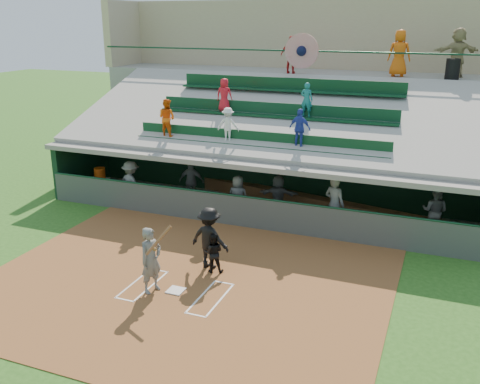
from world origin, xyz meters
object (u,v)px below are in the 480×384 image
at_px(batter_at_plate, 151,260).
at_px(catcher, 213,253).
at_px(water_cooler, 100,173).
at_px(trash_bin, 453,69).
at_px(home_plate, 176,290).
at_px(white_table, 100,187).

distance_m(batter_at_plate, catcher, 1.98).
distance_m(water_cooler, trash_bin, 14.84).
distance_m(home_plate, water_cooler, 9.12).
bearing_deg(white_table, home_plate, -52.55).
xyz_separation_m(home_plate, water_cooler, (-6.70, 6.11, 0.91)).
height_order(catcher, white_table, catcher).
relative_size(catcher, trash_bin, 1.43).
bearing_deg(home_plate, white_table, 137.97).
height_order(water_cooler, trash_bin, trash_bin).
xyz_separation_m(catcher, white_table, (-7.20, 4.63, -0.23)).
height_order(home_plate, white_table, white_table).
bearing_deg(white_table, trash_bin, 14.97).
height_order(home_plate, batter_at_plate, batter_at_plate).
relative_size(home_plate, water_cooler, 0.96).
bearing_deg(water_cooler, trash_bin, 25.38).
bearing_deg(water_cooler, home_plate, -42.35).
xyz_separation_m(white_table, water_cooler, (0.03, 0.04, 0.56)).
bearing_deg(trash_bin, home_plate, -116.85).
relative_size(home_plate, trash_bin, 0.52).
height_order(home_plate, trash_bin, trash_bin).
bearing_deg(trash_bin, batter_at_plate, -118.57).
relative_size(batter_at_plate, white_table, 2.50).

